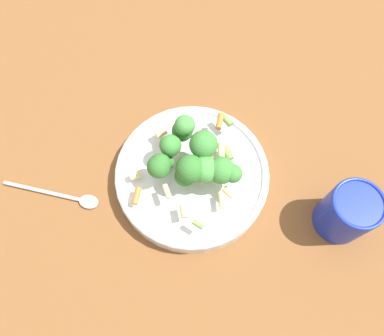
{
  "coord_description": "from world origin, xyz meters",
  "views": [
    {
      "loc": [
        -0.13,
        -0.22,
        0.65
      ],
      "look_at": [
        0.0,
        0.0,
        0.05
      ],
      "focal_mm": 35.0,
      "sensor_mm": 36.0,
      "label": 1
    }
  ],
  "objects": [
    {
      "name": "ground_plane",
      "position": [
        0.0,
        0.0,
        0.0
      ],
      "size": [
        3.0,
        3.0,
        0.0
      ],
      "primitive_type": "plane",
      "color": "brown"
    },
    {
      "name": "bowl",
      "position": [
        0.0,
        0.0,
        0.02
      ],
      "size": [
        0.28,
        0.28,
        0.04
      ],
      "color": "silver",
      "rests_on": "ground_plane"
    },
    {
      "name": "pasta_salad",
      "position": [
        0.0,
        0.0,
        0.09
      ],
      "size": [
        0.23,
        0.2,
        0.09
      ],
      "color": "#8CB766",
      "rests_on": "bowl"
    },
    {
      "name": "cup",
      "position": [
        0.18,
        -0.2,
        0.05
      ],
      "size": [
        0.09,
        0.09,
        0.11
      ],
      "color": "#192DAD",
      "rests_on": "ground_plane"
    },
    {
      "name": "spoon",
      "position": [
        -0.21,
        0.09,
        0.01
      ],
      "size": [
        0.14,
        0.14,
        0.01
      ],
      "rotation": [
        0.0,
        0.0,
        11.79
      ],
      "color": "silver",
      "rests_on": "ground_plane"
    }
  ]
}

